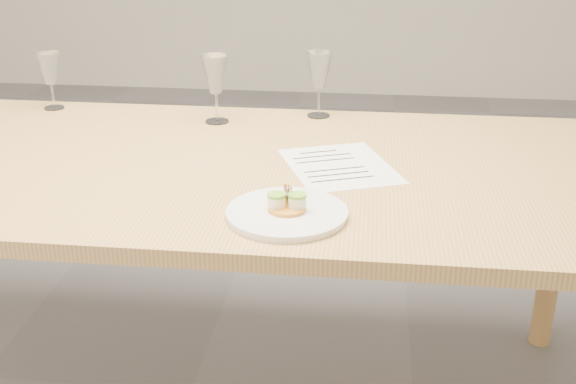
# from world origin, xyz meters

# --- Properties ---
(dining_table) EXTENTS (2.40, 1.00, 0.75)m
(dining_table) POSITION_xyz_m (0.00, 0.00, 0.68)
(dining_table) COLOR tan
(dining_table) RESTS_ON ground
(dinner_plate) EXTENTS (0.26, 0.26, 0.07)m
(dinner_plate) POSITION_xyz_m (0.33, -0.32, 0.76)
(dinner_plate) COLOR white
(dinner_plate) RESTS_ON dining_table
(recipe_sheet) EXTENTS (0.35, 0.39, 0.00)m
(recipe_sheet) POSITION_xyz_m (0.43, 0.00, 0.75)
(recipe_sheet) COLOR white
(recipe_sheet) RESTS_ON dining_table
(wine_glass_1) EXTENTS (0.07, 0.07, 0.18)m
(wine_glass_1) POSITION_xyz_m (-0.51, 0.42, 0.88)
(wine_glass_1) COLOR white
(wine_glass_1) RESTS_ON dining_table
(wine_glass_2) EXTENTS (0.08, 0.08, 0.20)m
(wine_glass_2) POSITION_xyz_m (0.04, 0.34, 0.89)
(wine_glass_2) COLOR white
(wine_glass_2) RESTS_ON dining_table
(wine_glass_3) EXTENTS (0.08, 0.08, 0.20)m
(wine_glass_3) POSITION_xyz_m (0.34, 0.43, 0.89)
(wine_glass_3) COLOR white
(wine_glass_3) RESTS_ON dining_table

